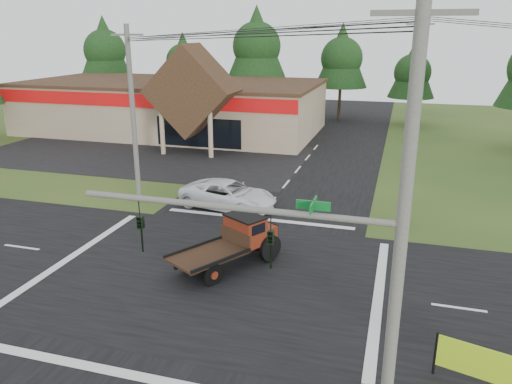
% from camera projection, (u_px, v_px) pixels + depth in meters
% --- Properties ---
extents(ground, '(120.00, 120.00, 0.00)m').
position_uv_depth(ground, '(213.00, 274.00, 21.67)').
color(ground, '#284619').
rests_on(ground, ground).
extents(road_ns, '(12.00, 120.00, 0.02)m').
position_uv_depth(road_ns, '(213.00, 274.00, 21.67)').
color(road_ns, black).
rests_on(road_ns, ground).
extents(road_ew, '(120.00, 12.00, 0.02)m').
position_uv_depth(road_ew, '(213.00, 274.00, 21.67)').
color(road_ew, black).
rests_on(road_ew, ground).
extents(parking_apron, '(28.00, 14.00, 0.02)m').
position_uv_depth(parking_apron, '(140.00, 155.00, 42.77)').
color(parking_apron, black).
rests_on(parking_apron, ground).
extents(cvs_building, '(30.40, 18.20, 9.19)m').
position_uv_depth(cvs_building, '(174.00, 105.00, 52.04)').
color(cvs_building, tan).
rests_on(cvs_building, ground).
extents(traffic_signal_mast, '(8.12, 0.24, 7.00)m').
position_uv_depth(traffic_signal_mast, '(324.00, 279.00, 11.91)').
color(traffic_signal_mast, '#595651').
rests_on(traffic_signal_mast, ground).
extents(utility_pole_nr, '(2.00, 0.30, 11.00)m').
position_uv_depth(utility_pole_nr, '(401.00, 240.00, 11.09)').
color(utility_pole_nr, '#595651').
rests_on(utility_pole_nr, ground).
extents(utility_pole_nw, '(2.00, 0.30, 10.50)m').
position_uv_depth(utility_pole_nw, '(133.00, 115.00, 29.47)').
color(utility_pole_nw, '#595651').
rests_on(utility_pole_nw, ground).
extents(utility_pole_ne, '(2.00, 0.30, 11.50)m').
position_uv_depth(utility_pole_ne, '(416.00, 119.00, 25.04)').
color(utility_pole_ne, '#595651').
rests_on(utility_pole_ne, ground).
extents(utility_pole_n, '(2.00, 0.30, 11.20)m').
position_uv_depth(utility_pole_n, '(414.00, 91.00, 37.87)').
color(utility_pole_n, '#595651').
rests_on(utility_pole_n, ground).
extents(tree_row_a, '(6.72, 6.72, 12.12)m').
position_uv_depth(tree_row_a, '(105.00, 48.00, 63.79)').
color(tree_row_a, '#332316').
rests_on(tree_row_a, ground).
extents(tree_row_b, '(5.60, 5.60, 10.10)m').
position_uv_depth(tree_row_b, '(183.00, 60.00, 63.35)').
color(tree_row_b, '#332316').
rests_on(tree_row_b, ground).
extents(tree_row_c, '(7.28, 7.28, 13.13)m').
position_uv_depth(tree_row_c, '(257.00, 44.00, 59.14)').
color(tree_row_c, '#332316').
rests_on(tree_row_c, ground).
extents(tree_row_d, '(6.16, 6.16, 11.11)m').
position_uv_depth(tree_row_d, '(342.00, 56.00, 57.79)').
color(tree_row_d, '#332316').
rests_on(tree_row_d, ground).
extents(tree_row_e, '(5.04, 5.04, 9.09)m').
position_uv_depth(tree_row_e, '(413.00, 71.00, 54.23)').
color(tree_row_e, '#332316').
rests_on(tree_row_e, ground).
extents(antique_flatbed_truck, '(4.43, 5.59, 2.22)m').
position_uv_depth(antique_flatbed_truck, '(227.00, 244.00, 22.04)').
color(antique_flatbed_truck, '#5D1D0D').
rests_on(antique_flatbed_truck, ground).
extents(roadside_banner, '(4.18, 1.28, 1.47)m').
position_uv_depth(roadside_banner, '(512.00, 378.00, 14.08)').
color(roadside_banner, '#A3CC1B').
rests_on(roadside_banner, ground).
extents(white_pickup, '(6.24, 3.74, 1.62)m').
position_uv_depth(white_pickup, '(228.00, 195.00, 29.66)').
color(white_pickup, white).
rests_on(white_pickup, ground).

